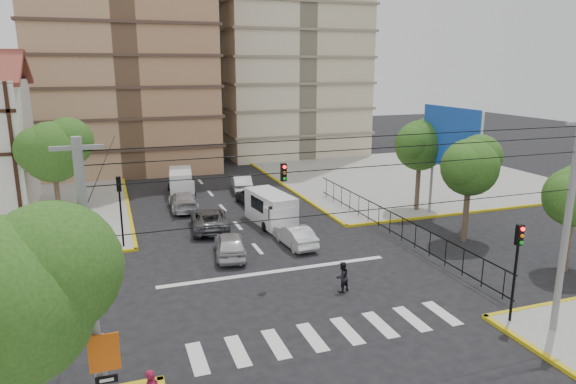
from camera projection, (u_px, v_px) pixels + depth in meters
name	position (u px, v px, depth m)	size (l,w,h in m)	color
ground	(284.00, 280.00, 27.13)	(160.00, 160.00, 0.00)	black
sidewalk_ne	(406.00, 177.00, 51.89)	(26.00, 26.00, 0.15)	gray
crosswalk_stripes	(330.00, 334.00, 21.64)	(12.00, 2.40, 0.01)	silver
stop_line	(277.00, 271.00, 28.23)	(13.00, 0.40, 0.01)	silver
park_fence	(389.00, 236.00, 34.16)	(0.10, 22.50, 1.66)	black
billboard	(451.00, 139.00, 35.86)	(0.36, 6.20, 8.10)	slate
tree_sw_near	(10.00, 295.00, 13.21)	(5.63, 4.60, 7.57)	#473828
tree_park_a	(471.00, 164.00, 32.00)	(4.41, 3.60, 6.83)	#473828
tree_park_b	(575.00, 194.00, 27.31)	(3.92, 3.20, 5.98)	#473828
tree_park_c	(421.00, 143.00, 38.66)	(4.65, 3.80, 7.25)	#473828
tree_tudor	(54.00, 149.00, 36.70)	(5.39, 4.40, 7.43)	#473828
traffic_light_se	(517.00, 257.00, 21.77)	(0.28, 0.22, 4.40)	black
traffic_light_nw	(120.00, 200.00, 31.01)	(0.28, 0.22, 4.40)	black
traffic_light_hanging	(298.00, 179.00, 23.86)	(18.00, 9.12, 0.92)	black
utility_pole_sw	(91.00, 287.00, 14.84)	(1.40, 0.28, 9.00)	slate
utility_pole_se	(567.00, 225.00, 20.66)	(1.40, 0.28, 9.00)	slate
district_sign	(105.00, 362.00, 15.24)	(0.90, 0.12, 3.20)	slate
van_right_lane	(272.00, 210.00, 36.28)	(2.61, 5.24, 2.26)	silver
van_left_lane	(181.00, 183.00, 44.84)	(2.41, 4.89, 2.11)	silver
car_silver_front_left	(230.00, 244.00, 30.31)	(1.76, 4.37, 1.49)	silver
car_white_front_right	(295.00, 236.00, 32.08)	(1.41, 4.05, 1.33)	white
car_grey_mid_left	(209.00, 219.00, 35.31)	(2.43, 5.26, 1.46)	slate
car_silver_rear_left	(183.00, 201.00, 40.13)	(2.02, 4.96, 1.44)	silver
car_darkgrey_mid_right	(252.00, 196.00, 41.37)	(1.79, 4.44, 1.51)	#232426
car_white_rear_right	(242.00, 183.00, 46.15)	(1.57, 4.49, 1.48)	white
pedestrian_crosswalk	(342.00, 277.00, 25.52)	(0.76, 0.59, 1.57)	black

